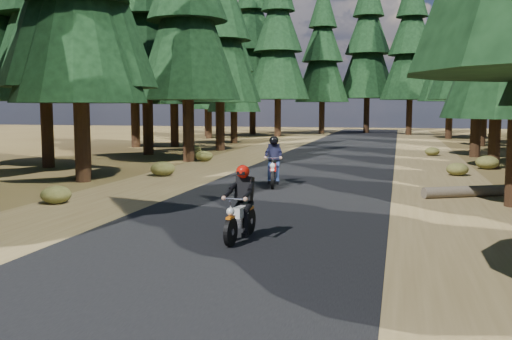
{
  "coord_description": "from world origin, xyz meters",
  "views": [
    {
      "loc": [
        3.16,
        -11.08,
        2.54
      ],
      "look_at": [
        0.0,
        1.5,
        1.1
      ],
      "focal_mm": 40.0,
      "sensor_mm": 36.0,
      "label": 1
    }
  ],
  "objects": [
    {
      "name": "shoulder_l",
      "position": [
        -4.6,
        5.0,
        0.0
      ],
      "size": [
        3.2,
        100.0,
        0.01
      ],
      "primitive_type": "cube",
      "color": "brown",
      "rests_on": "ground"
    },
    {
      "name": "road",
      "position": [
        0.0,
        5.0,
        0.01
      ],
      "size": [
        6.0,
        100.0,
        0.01
      ],
      "primitive_type": "cube",
      "color": "black",
      "rests_on": "ground"
    },
    {
      "name": "shoulder_r",
      "position": [
        4.6,
        5.0,
        0.0
      ],
      "size": [
        3.2,
        100.0,
        0.01
      ],
      "primitive_type": "cube",
      "color": "brown",
      "rests_on": "ground"
    },
    {
      "name": "rider_lead",
      "position": [
        0.28,
        -0.82,
        0.48
      ],
      "size": [
        0.61,
        1.64,
        1.43
      ],
      "rotation": [
        0.0,
        0.0,
        3.06
      ],
      "color": "beige",
      "rests_on": "road"
    },
    {
      "name": "rider_follow",
      "position": [
        -0.69,
        6.53,
        0.54
      ],
      "size": [
        0.83,
        1.86,
        1.61
      ],
      "rotation": [
        0.0,
        0.0,
        3.31
      ],
      "color": "#9D0F0A",
      "rests_on": "road"
    },
    {
      "name": "pine_forest",
      "position": [
        -0.02,
        21.05,
        7.89
      ],
      "size": [
        34.59,
        55.08,
        16.32
      ],
      "color": "black",
      "rests_on": "ground"
    },
    {
      "name": "ground",
      "position": [
        0.0,
        0.0,
        0.0
      ],
      "size": [
        120.0,
        120.0,
        0.0
      ],
      "primitive_type": "plane",
      "color": "#423017",
      "rests_on": "ground"
    },
    {
      "name": "understory_shrubs",
      "position": [
        0.57,
        7.19,
        0.26
      ],
      "size": [
        15.51,
        29.96,
        0.61
      ],
      "color": "#474C1E",
      "rests_on": "ground"
    }
  ]
}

